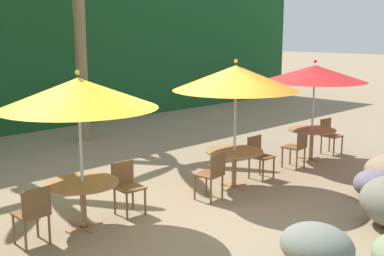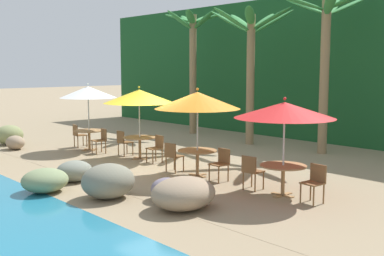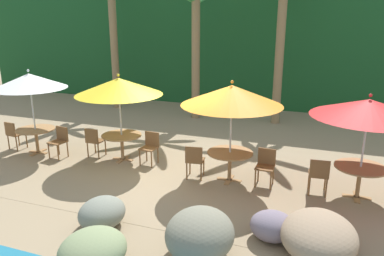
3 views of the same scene
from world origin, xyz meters
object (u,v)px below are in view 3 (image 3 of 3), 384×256
Objects in this scene: umbrella_yellow at (119,86)px; umbrella_orange at (232,95)px; chair_orange_seaward at (266,164)px; chair_white_inland at (14,133)px; palm_tree_nearest at (113,19)px; dining_table_red at (360,172)px; umbrella_white at (29,81)px; umbrella_red at (369,108)px; chair_red_inland at (319,174)px; dining_table_white at (36,133)px; chair_white_seaward at (60,140)px; palm_tree_second at (196,22)px; chair_yellow_inland at (94,140)px; dining_table_yellow at (122,139)px; dining_table_orange at (230,157)px; chair_yellow_seaward at (150,146)px; palm_tree_third at (282,16)px; chair_orange_inland at (195,159)px.

umbrella_orange is (3.16, -0.33, 0.04)m from umbrella_yellow.
umbrella_orange is 1.83m from chair_orange_seaward.
chair_white_inland is 6.78m from palm_tree_nearest.
chair_orange_seaward is at bearing 179.98° from dining_table_red.
umbrella_white is 0.44× the size of palm_tree_nearest.
chair_red_inland is (-0.84, -0.16, -1.53)m from umbrella_red.
dining_table_white is 6.01m from umbrella_orange.
chair_white_inland reaches higher than dining_table_red.
chair_white_seaward is 1.00× the size of chair_white_inland.
chair_orange_seaward is at bearing 0.88° from umbrella_white.
palm_tree_second is at bearing 124.16° from chair_orange_seaward.
chair_yellow_inland is 0.16× the size of palm_tree_second.
dining_table_yellow is at bearing 7.66° from dining_table_white.
chair_yellow_seaward is at bearing 170.95° from dining_table_orange.
palm_tree_second reaches higher than chair_white_inland.
dining_table_yellow is 0.86m from chair_yellow_seaward.
chair_orange_inland is at bearing -101.00° from palm_tree_third.
umbrella_white is at bearing -179.33° from umbrella_red.
umbrella_orange is (6.67, 0.01, 1.61)m from chair_white_inland.
dining_table_red is at bearing -1.44° from chair_yellow_inland.
palm_tree_second is at bearing 61.11° from dining_table_white.
chair_yellow_seaward is 1.59m from chair_orange_inland.
palm_tree_second is (3.02, 5.47, 1.57)m from umbrella_white.
chair_white_inland is at bearing -179.35° from chair_orange_seaward.
chair_white_inland is (-0.85, 0.02, -1.63)m from umbrella_white.
umbrella_orange is 9.06m from palm_tree_nearest.
chair_yellow_inland is at bearing 178.56° from dining_table_red.
umbrella_yellow is at bearing 5.46° from chair_yellow_inland.
chair_white_inland is 6.67m from dining_table_orange.
umbrella_red is (8.70, 0.10, -0.10)m from umbrella_white.
dining_table_red is at bearing -2.41° from dining_table_yellow.
chair_yellow_seaward is (0.85, 0.04, -0.10)m from dining_table_yellow.
umbrella_orange reaches higher than chair_red_inland.
palm_tree_second reaches higher than chair_orange_inland.
chair_red_inland reaches higher than dining_table_yellow.
umbrella_orange is at bearing 177.58° from chair_red_inland.
chair_white_seaward is at bearing -1.62° from umbrella_white.
dining_table_yellow is 2.40m from chair_orange_inland.
umbrella_orange reaches higher than dining_table_orange.
chair_yellow_inland is at bearing 176.83° from chair_red_inland.
umbrella_red reaches higher than dining_table_red.
dining_table_white is 1.00× the size of dining_table_red.
chair_white_seaward reaches higher than dining_table_orange.
chair_yellow_seaward is 0.79× the size of dining_table_orange.
chair_white_inland is at bearing 178.09° from chair_orange_inland.
chair_white_inland is at bearing -140.49° from palm_tree_third.
chair_red_inland is 11.08m from palm_tree_nearest.
umbrella_white is at bearing -171.31° from chair_yellow_inland.
dining_table_white is at bearing -81.88° from palm_tree_nearest.
chair_yellow_inland is 6.22m from palm_tree_second.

